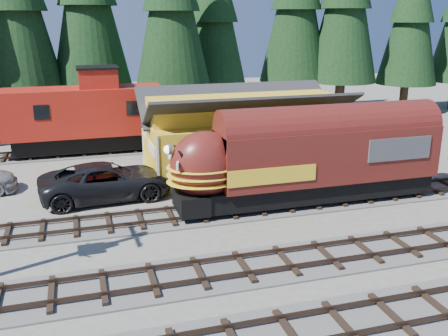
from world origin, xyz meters
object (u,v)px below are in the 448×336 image
object	(u,v)px
locomotive	(301,162)
pickup_truck_a	(107,181)
depot	(244,126)
caboose	(85,115)

from	to	relation	value
locomotive	pickup_truck_a	xyz separation A→B (m)	(-9.69, 3.79, -1.36)
locomotive	pickup_truck_a	world-z (taller)	locomotive
depot	caboose	xyz separation A→B (m)	(-9.48, 7.50, -0.13)
caboose	pickup_truck_a	bearing A→B (deg)	-86.07
locomotive	caboose	xyz separation A→B (m)	(-10.39, 14.00, 0.48)
depot	caboose	world-z (taller)	caboose
depot	locomotive	distance (m)	6.59
locomotive	caboose	bearing A→B (deg)	126.58
caboose	pickup_truck_a	world-z (taller)	caboose
depot	caboose	size ratio (longest dim) A/B	1.15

